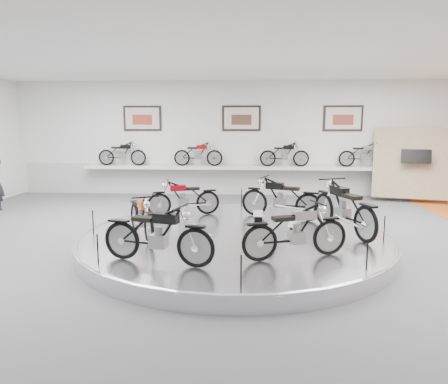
# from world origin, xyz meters

# --- Properties ---
(floor) EXTENTS (16.00, 16.00, 0.00)m
(floor) POSITION_xyz_m (0.00, 0.00, 0.00)
(floor) COLOR #565659
(floor) RESTS_ON ground
(ceiling) EXTENTS (16.00, 16.00, 0.00)m
(ceiling) POSITION_xyz_m (0.00, 0.00, 4.00)
(ceiling) COLOR white
(ceiling) RESTS_ON wall_back
(wall_back) EXTENTS (16.00, 0.00, 16.00)m
(wall_back) POSITION_xyz_m (0.00, 7.00, 2.00)
(wall_back) COLOR white
(wall_back) RESTS_ON floor
(wall_front) EXTENTS (16.00, 0.00, 16.00)m
(wall_front) POSITION_xyz_m (0.00, -7.00, 2.00)
(wall_front) COLOR white
(wall_front) RESTS_ON floor
(dado_band) EXTENTS (15.68, 0.04, 1.10)m
(dado_band) POSITION_xyz_m (0.00, 6.98, 0.55)
(dado_band) COLOR #BCBCBA
(dado_band) RESTS_ON floor
(display_platform) EXTENTS (6.40, 6.40, 0.30)m
(display_platform) POSITION_xyz_m (0.00, 0.30, 0.15)
(display_platform) COLOR silver
(display_platform) RESTS_ON floor
(platform_rim) EXTENTS (6.40, 6.40, 0.10)m
(platform_rim) POSITION_xyz_m (0.00, 0.30, 0.27)
(platform_rim) COLOR #B2B2BA
(platform_rim) RESTS_ON display_platform
(shelf) EXTENTS (11.00, 0.55, 0.10)m
(shelf) POSITION_xyz_m (0.00, 6.70, 1.00)
(shelf) COLOR silver
(shelf) RESTS_ON wall_back
(poster_left) EXTENTS (1.35, 0.06, 0.88)m
(poster_left) POSITION_xyz_m (-3.50, 6.96, 2.70)
(poster_left) COLOR beige
(poster_left) RESTS_ON wall_back
(poster_center) EXTENTS (1.35, 0.06, 0.88)m
(poster_center) POSITION_xyz_m (0.00, 6.96, 2.70)
(poster_center) COLOR beige
(poster_center) RESTS_ON wall_back
(poster_right) EXTENTS (1.35, 0.06, 0.88)m
(poster_right) POSITION_xyz_m (3.50, 6.96, 2.70)
(poster_right) COLOR beige
(poster_right) RESTS_ON wall_back
(display_panel) EXTENTS (2.56, 1.52, 2.30)m
(display_panel) POSITION_xyz_m (5.60, 6.10, 1.25)
(display_panel) COLOR tan
(display_panel) RESTS_ON floor
(shelf_bike_a) EXTENTS (1.22, 0.43, 0.73)m
(shelf_bike_a) POSITION_xyz_m (-4.20, 6.70, 1.42)
(shelf_bike_a) COLOR black
(shelf_bike_a) RESTS_ON shelf
(shelf_bike_b) EXTENTS (1.22, 0.43, 0.73)m
(shelf_bike_b) POSITION_xyz_m (-1.50, 6.70, 1.42)
(shelf_bike_b) COLOR maroon
(shelf_bike_b) RESTS_ON shelf
(shelf_bike_c) EXTENTS (1.22, 0.43, 0.73)m
(shelf_bike_c) POSITION_xyz_m (1.50, 6.70, 1.42)
(shelf_bike_c) COLOR black
(shelf_bike_c) RESTS_ON shelf
(shelf_bike_d) EXTENTS (1.22, 0.43, 0.73)m
(shelf_bike_d) POSITION_xyz_m (4.20, 6.70, 1.42)
(shelf_bike_d) COLOR #B1B1B5
(shelf_bike_d) RESTS_ON shelf
(bike_a) EXTENTS (1.33, 2.01, 1.11)m
(bike_a) POSITION_xyz_m (2.25, 0.53, 0.86)
(bike_a) COLOR black
(bike_a) RESTS_ON display_platform
(bike_b) EXTENTS (1.81, 1.20, 1.01)m
(bike_b) POSITION_xyz_m (1.05, 1.88, 0.80)
(bike_b) COLOR black
(bike_b) RESTS_ON display_platform
(bike_c) EXTENTS (1.63, 1.03, 0.90)m
(bike_c) POSITION_xyz_m (-1.32, 2.03, 0.75)
(bike_c) COLOR maroon
(bike_c) RESTS_ON display_platform
(bike_d) EXTENTS (1.19, 1.63, 0.91)m
(bike_d) POSITION_xyz_m (-1.87, -0.04, 0.76)
(bike_d) COLOR #AD3C0D
(bike_d) RESTS_ON display_platform
(bike_e) EXTENTS (1.80, 1.03, 1.00)m
(bike_e) POSITION_xyz_m (-1.21, -1.61, 0.80)
(bike_e) COLOR black
(bike_e) RESTS_ON display_platform
(bike_f) EXTENTS (1.74, 1.09, 0.96)m
(bike_f) POSITION_xyz_m (1.08, -1.20, 0.78)
(bike_f) COLOR #B1B1B5
(bike_f) RESTS_ON display_platform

